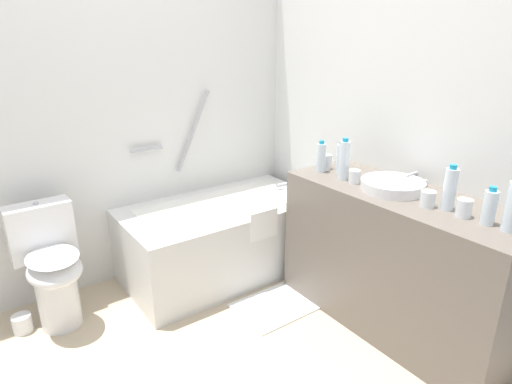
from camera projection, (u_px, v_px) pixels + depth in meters
The scene contains 19 objects.
ground_plane at pixel (183, 380), 2.20m from camera, with size 4.06×4.06×0.00m, color #C1AD8E.
wall_back_tiled at pixel (85, 118), 2.77m from camera, with size 3.46×0.10×2.34m, color silver.
wall_right_mirror at pixel (401, 121), 2.67m from camera, with size 0.10×2.81×2.34m, color silver.
bathtub at pixel (222, 235), 3.15m from camera, with size 1.41×0.75×1.30m.
toilet at pixel (51, 266), 2.54m from camera, with size 0.37×0.50×0.75m.
vanity_counter at pixel (396, 261), 2.52m from camera, with size 0.53×1.40×0.84m, color #6B6056.
sink_basin at pixel (393, 185), 2.42m from camera, with size 0.35×0.35×0.06m, color white.
sink_faucet at pixel (415, 178), 2.53m from camera, with size 0.12×0.15×0.07m.
water_bottle_0 at pixel (344, 160), 2.59m from camera, with size 0.06×0.06×0.26m.
water_bottle_1 at pixel (321, 157), 2.74m from camera, with size 0.06×0.06×0.21m.
water_bottle_2 at pixel (490, 207), 1.96m from camera, with size 0.06×0.06×0.18m.
water_bottle_3 at pixel (341, 159), 2.71m from camera, with size 0.06×0.06×0.21m.
water_bottle_5 at pixel (450, 189), 2.12m from camera, with size 0.06×0.06×0.24m.
drinking_glass_0 at pixel (464, 208), 2.06m from camera, with size 0.07×0.07×0.09m, color white.
drinking_glass_1 at pixel (327, 162), 2.82m from camera, with size 0.06×0.06×0.09m, color white.
drinking_glass_2 at pixel (428, 199), 2.18m from camera, with size 0.08×0.08×0.08m, color white.
drinking_glass_3 at pixel (354, 177), 2.54m from camera, with size 0.07×0.07×0.08m, color white.
bath_mat at pixel (280, 304), 2.82m from camera, with size 0.58×0.38×0.01m, color white.
toilet_paper_roll at pixel (22, 323), 2.55m from camera, with size 0.11×0.11×0.11m, color white.
Camera 1 is at (-0.71, -1.63, 1.66)m, focal length 30.07 mm.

